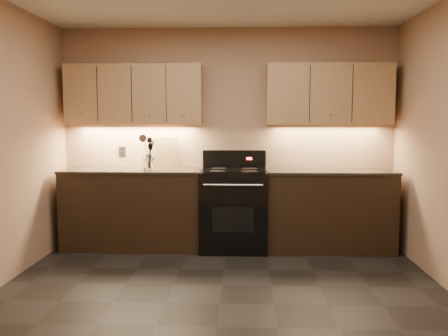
{
  "coord_description": "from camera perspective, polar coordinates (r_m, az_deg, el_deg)",
  "views": [
    {
      "loc": [
        0.19,
        -3.76,
        1.5
      ],
      "look_at": [
        -0.02,
        1.45,
        0.97
      ],
      "focal_mm": 38.0,
      "sensor_mm": 36.0,
      "label": 1
    }
  ],
  "objects": [
    {
      "name": "steel_skimmer",
      "position": [
        5.53,
        -8.74,
        1.96
      ],
      "size": [
        0.2,
        0.14,
        0.4
      ],
      "primitive_type": null,
      "rotation": [
        -0.12,
        -0.3,
        -0.02
      ],
      "color": "silver",
      "rests_on": "utensil_crock"
    },
    {
      "name": "steel_spatula",
      "position": [
        5.56,
        -8.61,
        1.87
      ],
      "size": [
        0.16,
        0.13,
        0.38
      ],
      "primitive_type": null,
      "rotation": [
        -0.05,
        -0.17,
        -0.25
      ],
      "color": "silver",
      "rests_on": "utensil_crock"
    },
    {
      "name": "stove",
      "position": [
        5.54,
        1.18,
        -4.87
      ],
      "size": [
        0.76,
        0.68,
        1.14
      ],
      "color": "black",
      "rests_on": "ground"
    },
    {
      "name": "floor",
      "position": [
        4.05,
        -0.52,
        -15.99
      ],
      "size": [
        4.0,
        4.0,
        0.0
      ],
      "primitive_type": "plane",
      "color": "black",
      "rests_on": "ground"
    },
    {
      "name": "utensil_crock",
      "position": [
        5.56,
        -8.97,
        0.61
      ],
      "size": [
        0.15,
        0.15,
        0.17
      ],
      "color": "white",
      "rests_on": "counter_left"
    },
    {
      "name": "upper_cab_right",
      "position": [
        5.7,
        12.49,
        8.64
      ],
      "size": [
        1.44,
        0.3,
        0.7
      ],
      "primitive_type": "cube",
      "color": "tan",
      "rests_on": "wall_back"
    },
    {
      "name": "cutting_board",
      "position": [
        5.81,
        -6.94,
        1.96
      ],
      "size": [
        0.3,
        0.08,
        0.38
      ],
      "primitive_type": "cube",
      "rotation": [
        0.16,
        0.0,
        0.01
      ],
      "color": "tan",
      "rests_on": "counter_left"
    },
    {
      "name": "upper_cab_left",
      "position": [
        5.76,
        -10.71,
        8.65
      ],
      "size": [
        1.6,
        0.3,
        0.7
      ],
      "primitive_type": "cube",
      "color": "tan",
      "rests_on": "wall_back"
    },
    {
      "name": "counter_right",
      "position": [
        5.64,
        12.46,
        -4.94
      ],
      "size": [
        1.46,
        0.62,
        0.93
      ],
      "color": "black",
      "rests_on": "ground"
    },
    {
      "name": "outlet_plate",
      "position": [
        5.95,
        -12.16,
        1.98
      ],
      "size": [
        0.08,
        0.01,
        0.12
      ],
      "primitive_type": "cube",
      "color": "#B2B5BA",
      "rests_on": "wall_back"
    },
    {
      "name": "counter_left",
      "position": [
        5.7,
        -10.8,
        -4.79
      ],
      "size": [
        1.62,
        0.62,
        0.93
      ],
      "color": "black",
      "rests_on": "ground"
    },
    {
      "name": "black_spoon",
      "position": [
        5.57,
        -8.91,
        1.55
      ],
      "size": [
        0.1,
        0.16,
        0.31
      ],
      "primitive_type": null,
      "rotation": [
        0.31,
        0.13,
        -0.13
      ],
      "color": "black",
      "rests_on": "utensil_crock"
    },
    {
      "name": "wooden_spoon",
      "position": [
        5.55,
        -9.2,
        1.69
      ],
      "size": [
        0.11,
        0.13,
        0.34
      ],
      "primitive_type": null,
      "rotation": [
        -0.2,
        0.17,
        0.05
      ],
      "color": "tan",
      "rests_on": "utensil_crock"
    },
    {
      "name": "black_turner",
      "position": [
        5.52,
        -8.99,
        1.87
      ],
      "size": [
        0.1,
        0.17,
        0.38
      ],
      "primitive_type": null,
      "rotation": [
        -0.19,
        0.04,
        0.25
      ],
      "color": "black",
      "rests_on": "utensil_crock"
    },
    {
      "name": "wall_back",
      "position": [
        5.76,
        0.46,
        3.78
      ],
      "size": [
        4.0,
        0.04,
        2.6
      ],
      "primitive_type": "cube",
      "color": "tan",
      "rests_on": "ground"
    }
  ]
}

